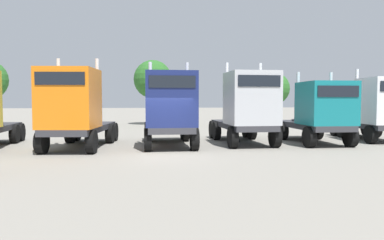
% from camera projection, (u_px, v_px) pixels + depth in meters
% --- Properties ---
extents(ground, '(200.00, 200.00, 0.00)m').
position_uv_depth(ground, '(167.00, 155.00, 15.55)').
color(ground, gray).
extents(semi_truck_orange, '(3.32, 6.60, 4.44)m').
position_uv_depth(semi_truck_orange, '(74.00, 109.00, 16.93)').
color(semi_truck_orange, '#333338').
rests_on(semi_truck_orange, ground).
extents(semi_truck_navy, '(2.70, 6.33, 4.35)m').
position_uv_depth(semi_truck_navy, '(170.00, 109.00, 17.84)').
color(semi_truck_navy, '#333338').
rests_on(semi_truck_navy, ground).
extents(semi_truck_silver, '(2.61, 6.26, 4.44)m').
position_uv_depth(semi_truck_silver, '(248.00, 107.00, 18.91)').
color(semi_truck_silver, '#333338').
rests_on(semi_truck_silver, ground).
extents(semi_truck_teal, '(2.79, 6.14, 3.95)m').
position_uv_depth(semi_truck_teal, '(320.00, 112.00, 19.19)').
color(semi_truck_teal, '#333338').
rests_on(semi_truck_teal, ground).
extents(semi_truck_white, '(3.14, 5.93, 4.26)m').
position_uv_depth(semi_truck_white, '(380.00, 108.00, 20.57)').
color(semi_truck_white, '#333338').
rests_on(semi_truck_white, ground).
extents(oak_far_centre, '(3.72, 3.72, 6.31)m').
position_uv_depth(oak_far_centre, '(153.00, 79.00, 34.71)').
color(oak_far_centre, '#4C3823').
rests_on(oak_far_centre, ground).
extents(oak_far_right, '(3.17, 3.17, 5.13)m').
position_uv_depth(oak_far_right, '(273.00, 89.00, 35.00)').
color(oak_far_right, '#4C3823').
rests_on(oak_far_right, ground).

